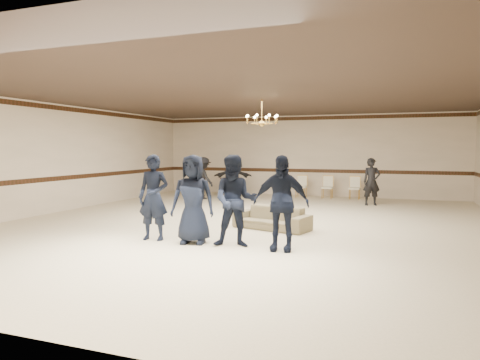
# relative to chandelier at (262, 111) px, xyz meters

# --- Properties ---
(room) EXTENTS (12.01, 14.01, 3.21)m
(room) POSITION_rel_chandelier_xyz_m (0.00, -1.00, -1.28)
(room) COLOR beige
(room) RESTS_ON ground
(chair_rail) EXTENTS (12.00, 0.02, 0.14)m
(chair_rail) POSITION_rel_chandelier_xyz_m (0.00, 5.99, -1.88)
(chair_rail) COLOR #381D10
(chair_rail) RESTS_ON wall_back
(crown_molding) EXTENTS (12.00, 0.02, 0.14)m
(crown_molding) POSITION_rel_chandelier_xyz_m (0.00, 5.99, 0.21)
(crown_molding) COLOR #381D10
(crown_molding) RESTS_ON wall_back
(chandelier) EXTENTS (0.94, 0.94, 0.89)m
(chandelier) POSITION_rel_chandelier_xyz_m (0.00, 0.00, 0.00)
(chandelier) COLOR #B78B3A
(chandelier) RESTS_ON ceiling
(boy_a) EXTENTS (0.69, 0.49, 1.77)m
(boy_a) POSITION_rel_chandelier_xyz_m (-1.24, -3.49, -1.99)
(boy_a) COLOR black
(boy_a) RESTS_ON floor
(boy_b) EXTENTS (0.97, 0.74, 1.77)m
(boy_b) POSITION_rel_chandelier_xyz_m (-0.34, -3.49, -1.99)
(boy_b) COLOR black
(boy_b) RESTS_ON floor
(boy_c) EXTENTS (1.00, 0.87, 1.77)m
(boy_c) POSITION_rel_chandelier_xyz_m (0.56, -3.49, -1.99)
(boy_c) COLOR black
(boy_c) RESTS_ON floor
(boy_d) EXTENTS (1.07, 0.51, 1.77)m
(boy_d) POSITION_rel_chandelier_xyz_m (1.46, -3.49, -1.99)
(boy_d) COLOR black
(boy_d) RESTS_ON floor
(settee) EXTENTS (1.92, 1.14, 0.53)m
(settee) POSITION_rel_chandelier_xyz_m (0.72, -1.48, -2.61)
(settee) COLOR #7A6E51
(settee) RESTS_ON floor
(adult_left) EXTENTS (1.17, 1.02, 1.57)m
(adult_left) POSITION_rel_chandelier_xyz_m (-3.35, 3.48, -2.09)
(adult_left) COLOR black
(adult_left) RESTS_ON floor
(adult_mid) EXTENTS (1.53, 0.88, 1.57)m
(adult_mid) POSITION_rel_chandelier_xyz_m (-2.45, 4.18, -2.09)
(adult_mid) COLOR black
(adult_mid) RESTS_ON floor
(adult_right) EXTENTS (0.67, 0.55, 1.57)m
(adult_right) POSITION_rel_chandelier_xyz_m (2.65, 3.78, -2.09)
(adult_right) COLOR black
(adult_right) RESTS_ON floor
(banquet_chair_left) EXTENTS (0.42, 0.42, 0.84)m
(banquet_chair_left) POSITION_rel_chandelier_xyz_m (-0.04, 5.26, -2.46)
(banquet_chair_left) COLOR #EDE5C7
(banquet_chair_left) RESTS_ON floor
(banquet_chair_mid) EXTENTS (0.41, 0.41, 0.84)m
(banquet_chair_mid) POSITION_rel_chandelier_xyz_m (0.96, 5.26, -2.46)
(banquet_chair_mid) COLOR #EDE5C7
(banquet_chair_mid) RESTS_ON floor
(banquet_chair_right) EXTENTS (0.44, 0.44, 0.84)m
(banquet_chair_right) POSITION_rel_chandelier_xyz_m (1.96, 5.26, -2.46)
(banquet_chair_right) COLOR #EDE5C7
(banquet_chair_right) RESTS_ON floor
(console_table) EXTENTS (0.80, 0.36, 0.67)m
(console_table) POSITION_rel_chandelier_xyz_m (-3.04, 5.46, -2.54)
(console_table) COLOR black
(console_table) RESTS_ON floor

